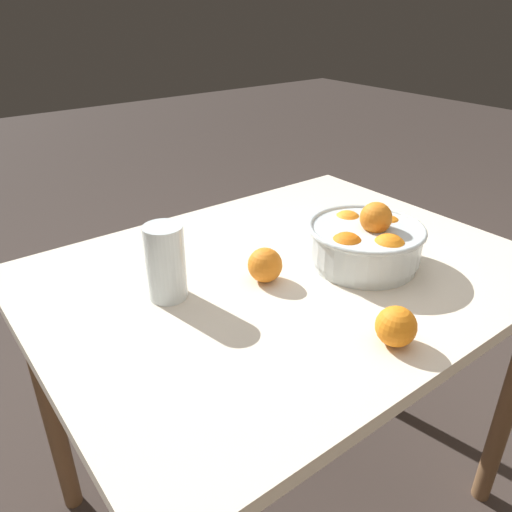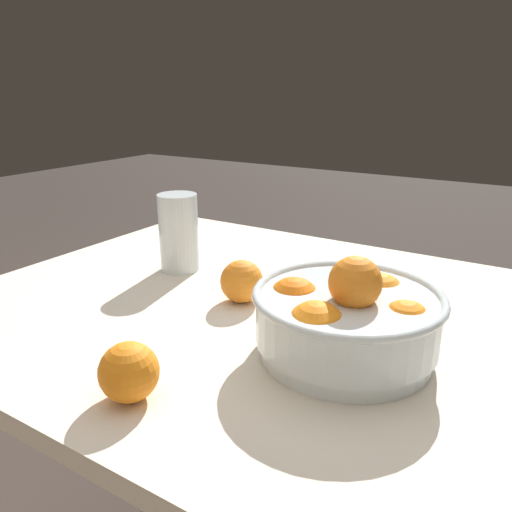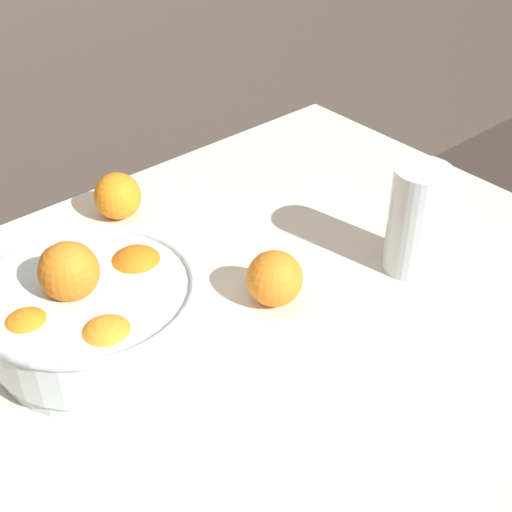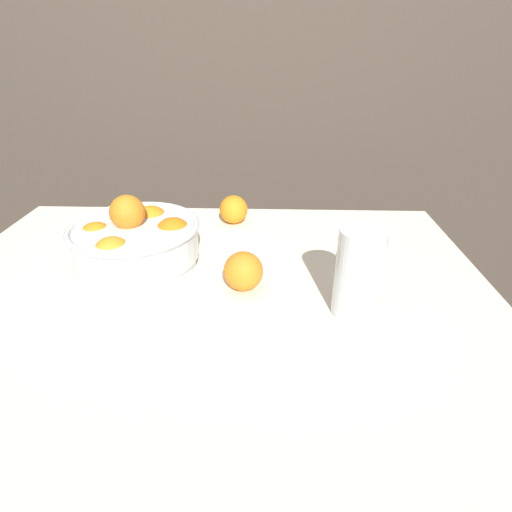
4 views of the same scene
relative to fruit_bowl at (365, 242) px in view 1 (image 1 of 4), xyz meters
name	(u,v)px [view 1 (image 1 of 4)]	position (x,y,z in m)	size (l,w,h in m)	color
ground_plane	(278,498)	(0.16, -0.09, -0.83)	(12.00, 12.00, 0.00)	#3D332D
dining_table	(284,306)	(0.16, -0.09, -0.16)	(1.09, 0.84, 0.78)	beige
fruit_bowl	(365,242)	(0.00, 0.00, 0.00)	(0.26, 0.26, 0.15)	silver
juice_glass	(166,266)	(0.42, -0.15, 0.01)	(0.08, 0.08, 0.16)	#F4A314
orange_loose_near_bowl	(265,265)	(0.22, -0.08, -0.02)	(0.07, 0.07, 0.07)	orange
orange_loose_front	(396,326)	(0.18, 0.23, -0.02)	(0.07, 0.07, 0.07)	orange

